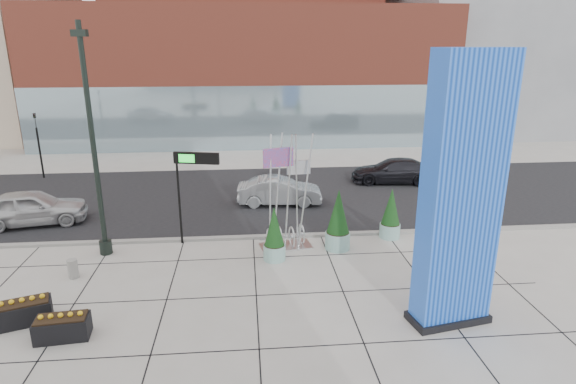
{
  "coord_description": "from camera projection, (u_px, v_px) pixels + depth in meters",
  "views": [
    {
      "loc": [
        0.76,
        -15.59,
        8.27
      ],
      "look_at": [
        2.36,
        2.0,
        2.72
      ],
      "focal_mm": 30.0,
      "sensor_mm": 36.0,
      "label": 1
    }
  ],
  "objects": [
    {
      "name": "car_dark_east",
      "position": [
        393.0,
        171.0,
        29.24
      ],
      "size": [
        5.21,
        2.61,
        1.45
      ],
      "primitive_type": "imported",
      "rotation": [
        0.0,
        0.0,
        -1.69
      ],
      "color": "black",
      "rests_on": "ground"
    },
    {
      "name": "tower_podium",
      "position": [
        246.0,
        75.0,
        41.32
      ],
      "size": [
        34.0,
        10.0,
        11.0
      ],
      "primitive_type": "cube",
      "color": "#9E3F2E",
      "rests_on": "ground"
    },
    {
      "name": "traffic_signal",
      "position": [
        38.0,
        142.0,
        29.76
      ],
      "size": [
        0.15,
        0.18,
        4.1
      ],
      "color": "black",
      "rests_on": "ground"
    },
    {
      "name": "tower_glass_front",
      "position": [
        248.0,
        118.0,
        37.66
      ],
      "size": [
        34.0,
        0.6,
        5.0
      ],
      "primitive_type": "cube",
      "color": "#8CA5B2",
      "rests_on": "ground"
    },
    {
      "name": "building_grey_parking",
      "position": [
        500.0,
        33.0,
        47.17
      ],
      "size": [
        20.0,
        18.0,
        18.0
      ],
      "primitive_type": "cube",
      "color": "slate",
      "rests_on": "ground"
    },
    {
      "name": "blue_pylon",
      "position": [
        461.0,
        200.0,
        13.75
      ],
      "size": [
        2.6,
        1.55,
        8.13
      ],
      "rotation": [
        0.0,
        0.0,
        0.2
      ],
      "color": "#0B38AA",
      "rests_on": "ground"
    },
    {
      "name": "round_planter_east",
      "position": [
        391.0,
        215.0,
        20.93
      ],
      "size": [
        0.9,
        0.9,
        2.24
      ],
      "color": "#86B5AC",
      "rests_on": "ground"
    },
    {
      "name": "round_planter_west",
      "position": [
        274.0,
        235.0,
        18.78
      ],
      "size": [
        0.88,
        0.88,
        2.19
      ],
      "color": "#86B5AC",
      "rests_on": "ground"
    },
    {
      "name": "car_silver_mid",
      "position": [
        280.0,
        191.0,
        25.3
      ],
      "size": [
        4.48,
        1.81,
        1.45
      ],
      "primitive_type": "imported",
      "rotation": [
        0.0,
        0.0,
        1.51
      ],
      "color": "#969A9D",
      "rests_on": "ground"
    },
    {
      "name": "concrete_bollard",
      "position": [
        73.0,
        269.0,
        17.51
      ],
      "size": [
        0.37,
        0.37,
        0.71
      ],
      "primitive_type": "cylinder",
      "color": "gray",
      "rests_on": "ground"
    },
    {
      "name": "public_art_sculpture",
      "position": [
        286.0,
        218.0,
        19.9
      ],
      "size": [
        2.28,
        1.41,
        4.83
      ],
      "rotation": [
        0.0,
        0.0,
        0.17
      ],
      "color": "silver",
      "rests_on": "ground"
    },
    {
      "name": "box_planter_north",
      "position": [
        24.0,
        311.0,
        14.68
      ],
      "size": [
        1.73,
        1.26,
        0.86
      ],
      "rotation": [
        0.0,
        0.0,
        0.34
      ],
      "color": "black",
      "rests_on": "ground"
    },
    {
      "name": "street_asphalt",
      "position": [
        233.0,
        197.0,
        26.72
      ],
      "size": [
        80.0,
        12.0,
        0.02
      ],
      "primitive_type": "cube",
      "color": "black",
      "rests_on": "ground"
    },
    {
      "name": "ground",
      "position": [
        228.0,
        283.0,
        17.23
      ],
      "size": [
        160.0,
        160.0,
        0.0
      ],
      "primitive_type": "plane",
      "color": "#9E9991",
      "rests_on": "ground"
    },
    {
      "name": "box_planter_south",
      "position": [
        62.0,
        326.0,
        13.93
      ],
      "size": [
        1.56,
        0.89,
        0.82
      ],
      "rotation": [
        0.0,
        0.0,
        0.1
      ],
      "color": "black",
      "rests_on": "ground"
    },
    {
      "name": "lamp_post",
      "position": [
        96.0,
        166.0,
        18.52
      ],
      "size": [
        0.6,
        0.5,
        9.0
      ],
      "rotation": [
        0.0,
        0.0,
        -0.17
      ],
      "color": "black",
      "rests_on": "ground"
    },
    {
      "name": "car_white_west",
      "position": [
        32.0,
        208.0,
        22.49
      ],
      "size": [
        5.11,
        2.81,
        1.65
      ],
      "primitive_type": "imported",
      "rotation": [
        0.0,
        0.0,
        1.76
      ],
      "color": "silver",
      "rests_on": "ground"
    },
    {
      "name": "round_planter_mid",
      "position": [
        338.0,
        221.0,
        19.72
      ],
      "size": [
        1.03,
        1.03,
        2.58
      ],
      "color": "#86B5AC",
      "rests_on": "ground"
    },
    {
      "name": "curb_edge",
      "position": [
        230.0,
        238.0,
        21.01
      ],
      "size": [
        80.0,
        0.3,
        0.12
      ],
      "primitive_type": "cube",
      "color": "gray",
      "rests_on": "ground"
    },
    {
      "name": "overhead_street_sign",
      "position": [
        194.0,
        165.0,
        19.69
      ],
      "size": [
        1.87,
        0.57,
        3.99
      ],
      "rotation": [
        0.0,
        0.0,
        -0.22
      ],
      "color": "black",
      "rests_on": "ground"
    }
  ]
}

